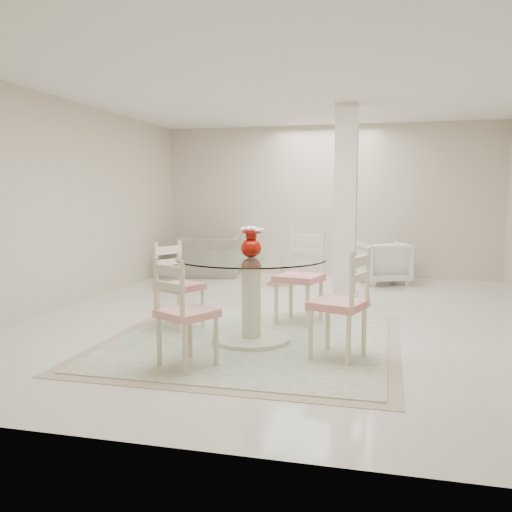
% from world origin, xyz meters
% --- Properties ---
extents(ground, '(7.00, 7.00, 0.00)m').
position_xyz_m(ground, '(0.00, 0.00, 0.00)').
color(ground, white).
rests_on(ground, ground).
extents(room_shell, '(6.02, 7.02, 2.71)m').
position_xyz_m(room_shell, '(0.00, 0.00, 1.86)').
color(room_shell, beige).
rests_on(room_shell, ground).
extents(column, '(0.30, 0.30, 2.70)m').
position_xyz_m(column, '(0.50, 1.30, 1.35)').
color(column, beige).
rests_on(column, ground).
extents(area_rug, '(2.91, 2.91, 0.02)m').
position_xyz_m(area_rug, '(-0.22, -1.19, 0.01)').
color(area_rug, tan).
rests_on(area_rug, ground).
extents(dining_table, '(1.48, 1.48, 0.86)m').
position_xyz_m(dining_table, '(-0.22, -1.19, 0.44)').
color(dining_table, beige).
rests_on(dining_table, ground).
extents(red_vase, '(0.24, 0.20, 0.31)m').
position_xyz_m(red_vase, '(-0.22, -1.18, 1.00)').
color(red_vase, '#9C0E04').
rests_on(red_vase, dining_table).
extents(dining_chair_east, '(0.56, 0.56, 1.10)m').
position_xyz_m(dining_chair_east, '(0.74, -1.54, 0.58)').
color(dining_chair_east, '#F4E7C9').
rests_on(dining_chair_east, ground).
extents(dining_chair_north, '(0.58, 0.58, 1.18)m').
position_xyz_m(dining_chair_north, '(0.14, -0.22, 0.62)').
color(dining_chair_north, beige).
rests_on(dining_chair_north, ground).
extents(dining_chair_west, '(0.56, 0.56, 1.05)m').
position_xyz_m(dining_chair_west, '(-1.17, -0.82, 0.55)').
color(dining_chair_west, '#F4ECC8').
rests_on(dining_chair_west, ground).
extents(dining_chair_south, '(0.57, 0.57, 1.05)m').
position_xyz_m(dining_chair_south, '(-0.58, -2.13, 0.55)').
color(dining_chair_south, beige).
rests_on(dining_chair_south, ground).
extents(recliner_taupe, '(1.28, 1.16, 0.72)m').
position_xyz_m(recliner_taupe, '(-2.06, 2.91, 0.36)').
color(recliner_taupe, gray).
rests_on(recliner_taupe, ground).
extents(armchair_white, '(0.97, 0.98, 0.69)m').
position_xyz_m(armchair_white, '(1.02, 2.85, 0.34)').
color(armchair_white, white).
rests_on(armchair_white, ground).
extents(side_table, '(0.49, 0.49, 0.50)m').
position_xyz_m(side_table, '(-0.59, 2.33, 0.23)').
color(side_table, tan).
rests_on(side_table, ground).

